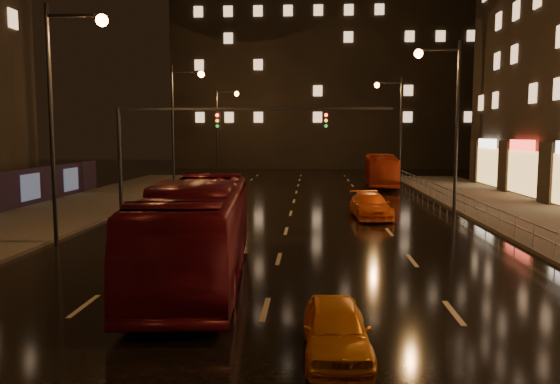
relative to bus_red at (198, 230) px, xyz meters
name	(u,v)px	position (x,y,z in m)	size (l,w,h in m)	color
ground	(289,218)	(2.42, 13.02, -1.61)	(140.00, 140.00, 0.00)	black
sidewalk_left	(7,230)	(-11.08, 8.02, -1.54)	(7.00, 70.00, 0.15)	#38332D
building_distant	(331,43)	(6.42, 65.02, 16.39)	(44.00, 16.00, 36.00)	black
traffic_signal	(199,134)	(-2.64, 13.02, 3.12)	(15.31, 0.32, 6.20)	black
railing_right	(487,209)	(12.62, 11.02, -0.72)	(0.05, 56.00, 1.00)	#99999E
bus_red	(198,230)	(0.00, 0.00, 0.00)	(2.71, 11.58, 3.23)	#5C0D18
bus_curb	(381,170)	(9.93, 32.67, -0.16)	(2.45, 10.46, 2.91)	#AC2D11
taxi_near	(336,329)	(4.19, -5.98, -1.03)	(1.38, 3.44, 1.17)	orange
taxi_far	(370,206)	(6.98, 13.52, -0.92)	(1.95, 4.79, 1.39)	orange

